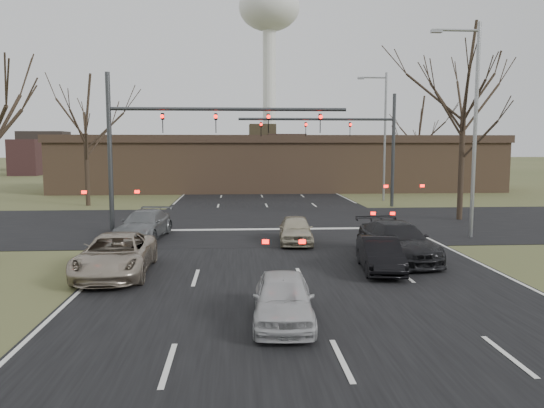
# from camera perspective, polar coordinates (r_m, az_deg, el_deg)

# --- Properties ---
(ground) EXTENTS (360.00, 360.00, 0.00)m
(ground) POSITION_cam_1_polar(r_m,az_deg,el_deg) (15.07, 4.49, -10.59)
(ground) COLOR #484F2A
(ground) RESTS_ON ground
(road_main) EXTENTS (14.00, 300.00, 0.02)m
(road_main) POSITION_cam_1_polar(r_m,az_deg,el_deg) (74.42, -2.12, 2.97)
(road_main) COLOR black
(road_main) RESTS_ON ground
(road_cross) EXTENTS (200.00, 14.00, 0.02)m
(road_cross) POSITION_cam_1_polar(r_m,az_deg,el_deg) (29.66, 0.35, -2.13)
(road_cross) COLOR black
(road_cross) RESTS_ON ground
(building) EXTENTS (42.40, 10.40, 5.30)m
(building) POSITION_cam_1_polar(r_m,az_deg,el_deg) (52.45, 0.74, 4.46)
(building) COLOR brown
(building) RESTS_ON ground
(water_tower) EXTENTS (15.00, 15.00, 44.50)m
(water_tower) POSITION_cam_1_polar(r_m,az_deg,el_deg) (138.05, -0.30, 19.35)
(water_tower) COLOR silver
(water_tower) RESTS_ON ground
(mast_arm_near) EXTENTS (12.12, 0.24, 8.00)m
(mast_arm_near) POSITION_cam_1_polar(r_m,az_deg,el_deg) (27.45, -10.39, 7.68)
(mast_arm_near) COLOR #383A3D
(mast_arm_near) RESTS_ON ground
(mast_arm_far) EXTENTS (11.12, 0.24, 8.00)m
(mast_arm_far) POSITION_cam_1_polar(r_m,az_deg,el_deg) (38.18, 8.85, 7.22)
(mast_arm_far) COLOR #383A3D
(mast_arm_far) RESTS_ON ground
(streetlight_right_near) EXTENTS (2.34, 0.25, 10.00)m
(streetlight_right_near) POSITION_cam_1_polar(r_m,az_deg,el_deg) (26.63, 20.70, 8.52)
(streetlight_right_near) COLOR gray
(streetlight_right_near) RESTS_ON ground
(streetlight_right_far) EXTENTS (2.34, 0.25, 10.00)m
(streetlight_right_far) POSITION_cam_1_polar(r_m,az_deg,el_deg) (42.83, 11.83, 7.82)
(streetlight_right_far) COLOR gray
(streetlight_right_far) RESTS_ON ground
(tree_right_near) EXTENTS (6.90, 6.90, 11.50)m
(tree_right_near) POSITION_cam_1_polar(r_m,az_deg,el_deg) (33.28, 20.07, 13.76)
(tree_right_near) COLOR black
(tree_right_near) RESTS_ON ground
(tree_left_far) EXTENTS (5.70, 5.70, 9.50)m
(tree_left_far) POSITION_cam_1_polar(r_m,az_deg,el_deg) (40.86, -19.53, 10.14)
(tree_left_far) COLOR black
(tree_left_far) RESTS_ON ground
(tree_right_far) EXTENTS (5.40, 5.40, 9.00)m
(tree_right_far) POSITION_cam_1_polar(r_m,az_deg,el_deg) (52.21, 15.57, 8.94)
(tree_right_far) COLOR black
(tree_right_far) RESTS_ON ground
(car_silver_suv) EXTENTS (2.43, 5.02, 1.38)m
(car_silver_suv) POSITION_cam_1_polar(r_m,az_deg,el_deg) (18.75, -16.46, -5.29)
(car_silver_suv) COLOR #A79987
(car_silver_suv) RESTS_ON ground
(car_white_sedan) EXTENTS (1.69, 3.73, 1.24)m
(car_white_sedan) POSITION_cam_1_polar(r_m,az_deg,el_deg) (13.29, 1.22, -10.11)
(car_white_sedan) COLOR #B8B9BA
(car_white_sedan) RESTS_ON ground
(car_black_hatch) EXTENTS (1.60, 3.71, 1.19)m
(car_black_hatch) POSITION_cam_1_polar(r_m,az_deg,el_deg) (18.92, 11.54, -5.35)
(car_black_hatch) COLOR black
(car_black_hatch) RESTS_ON ground
(car_charcoal_sedan) EXTENTS (2.52, 5.16, 1.44)m
(car_charcoal_sedan) POSITION_cam_1_polar(r_m,az_deg,el_deg) (20.88, 13.33, -3.93)
(car_charcoal_sedan) COLOR black
(car_charcoal_sedan) RESTS_ON ground
(car_grey_ahead) EXTENTS (2.43, 4.75, 1.32)m
(car_grey_ahead) POSITION_cam_1_polar(r_m,az_deg,el_deg) (25.73, -13.57, -2.16)
(car_grey_ahead) COLOR slate
(car_grey_ahead) RESTS_ON ground
(car_silver_ahead) EXTENTS (1.70, 3.71, 1.23)m
(car_silver_ahead) POSITION_cam_1_polar(r_m,az_deg,el_deg) (23.81, 2.57, -2.77)
(car_silver_ahead) COLOR #BBB397
(car_silver_ahead) RESTS_ON ground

